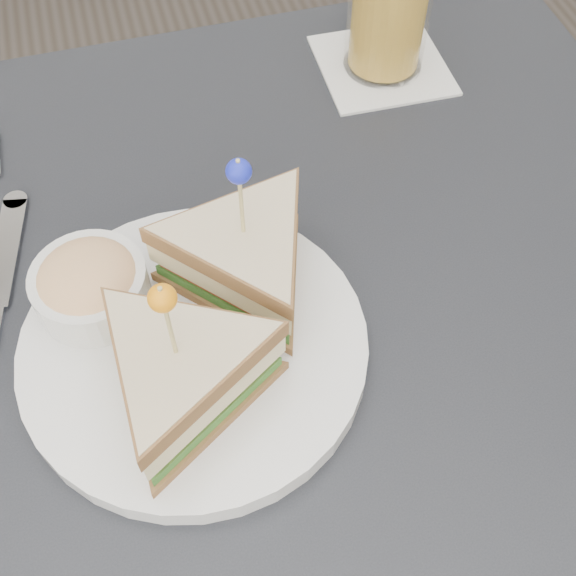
{
  "coord_description": "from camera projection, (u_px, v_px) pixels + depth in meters",
  "views": [
    {
      "loc": [
        -0.07,
        -0.28,
        1.22
      ],
      "look_at": [
        0.01,
        0.01,
        0.8
      ],
      "focal_mm": 45.0,
      "sensor_mm": 36.0,
      "label": 1
    }
  ],
  "objects": [
    {
      "name": "table",
      "position": [
        280.0,
        385.0,
        0.61
      ],
      "size": [
        0.8,
        0.8,
        0.75
      ],
      "color": "black",
      "rests_on": "ground"
    },
    {
      "name": "plate_meal",
      "position": [
        198.0,
        318.0,
        0.51
      ],
      "size": [
        0.29,
        0.28,
        0.15
      ],
      "rotation": [
        0.0,
        0.0,
        0.03
      ],
      "color": "white",
      "rests_on": "table"
    },
    {
      "name": "drink_set",
      "position": [
        390.0,
        4.0,
        0.68
      ],
      "size": [
        0.13,
        0.13,
        0.16
      ],
      "rotation": [
        0.0,
        0.0,
        -0.03
      ],
      "color": "silver",
      "rests_on": "table"
    }
  ]
}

